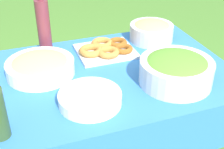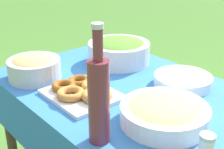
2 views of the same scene
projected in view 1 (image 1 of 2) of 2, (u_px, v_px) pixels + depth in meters
name	position (u px, v px, depth m)	size (l,w,h in m)	color
picnic_table	(107.00, 90.00, 1.52)	(1.18, 0.81, 0.70)	#2D6BB2
salad_bowl	(176.00, 69.00, 1.36)	(0.32, 0.32, 0.13)	silver
pasta_bowl	(40.00, 66.00, 1.43)	(0.31, 0.31, 0.08)	white
donut_platter	(106.00, 49.00, 1.62)	(0.32, 0.26, 0.05)	silver
plate_stack	(90.00, 99.00, 1.24)	(0.25, 0.25, 0.05)	white
wine_bottle	(43.00, 23.00, 1.59)	(0.07, 0.07, 0.38)	maroon
bread_bowl	(151.00, 31.00, 1.74)	(0.24, 0.24, 0.12)	#B2B7BC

